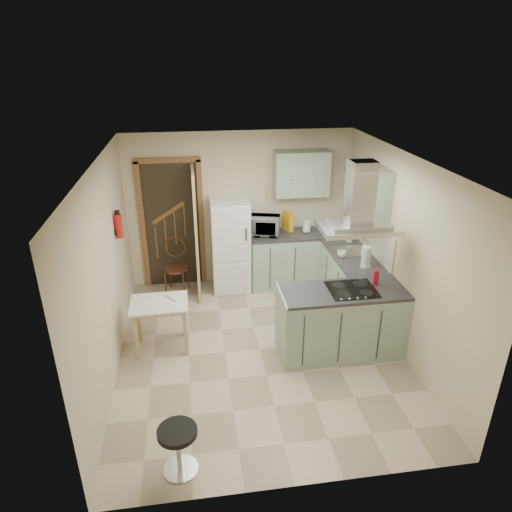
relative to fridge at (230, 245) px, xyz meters
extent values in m
plane|color=#BDAC93|center=(0.20, -1.80, -0.75)|extent=(4.20, 4.20, 0.00)
plane|color=silver|center=(0.20, -1.80, 1.75)|extent=(4.20, 4.20, 0.00)
plane|color=beige|center=(0.20, 0.30, 0.50)|extent=(3.60, 0.00, 3.60)
plane|color=beige|center=(-1.60, -1.80, 0.50)|extent=(0.00, 4.20, 4.20)
plane|color=beige|center=(2.00, -1.80, 0.50)|extent=(0.00, 4.20, 4.20)
cube|color=brown|center=(-0.90, 0.27, 0.30)|extent=(1.10, 0.12, 2.10)
cube|color=white|center=(0.00, 0.00, 0.00)|extent=(0.60, 0.60, 1.50)
cube|color=#9EB2A0|center=(0.86, 0.00, -0.30)|extent=(1.08, 0.60, 0.90)
cube|color=#9EB2A0|center=(1.70, -0.68, -0.30)|extent=(0.60, 1.95, 0.90)
cube|color=beige|center=(1.16, 0.29, 0.40)|extent=(1.68, 0.02, 0.50)
cube|color=#9EB2A0|center=(1.15, 0.12, 1.10)|extent=(0.85, 0.35, 0.70)
cube|color=#9EB2A0|center=(1.82, -0.95, 1.10)|extent=(0.35, 0.90, 0.70)
cube|color=#9EB2A0|center=(1.22, -1.98, -0.30)|extent=(1.55, 0.65, 0.90)
cube|color=black|center=(1.32, -1.98, 0.16)|extent=(0.58, 0.50, 0.01)
cube|color=silver|center=(1.32, -1.98, 0.97)|extent=(0.90, 0.55, 0.10)
cube|color=silver|center=(1.70, -0.85, 0.16)|extent=(0.45, 0.40, 0.01)
cylinder|color=#B2140F|center=(-1.54, -0.90, 0.75)|extent=(0.10, 0.10, 0.32)
cube|color=tan|center=(-1.06, -1.56, -0.41)|extent=(0.73, 0.56, 0.68)
cube|color=#50241A|center=(-0.88, -0.05, -0.34)|extent=(0.44, 0.44, 0.83)
cylinder|color=black|center=(-0.83, -3.56, -0.50)|extent=(0.41, 0.41, 0.49)
imported|color=black|center=(0.53, 0.03, 0.30)|extent=(0.60, 0.48, 0.30)
cylinder|color=white|center=(1.25, 0.01, 0.25)|extent=(0.18, 0.18, 0.20)
cube|color=gold|center=(0.97, 0.15, 0.31)|extent=(0.16, 0.23, 0.33)
imported|color=silver|center=(1.80, -0.47, 0.24)|extent=(0.08, 0.09, 0.17)
cylinder|color=silver|center=(1.72, -1.37, 0.30)|extent=(0.14, 0.14, 0.31)
imported|color=silver|center=(1.51, -1.02, 0.20)|extent=(0.17, 0.17, 0.10)
cylinder|color=#B30F22|center=(1.67, -1.87, 0.24)|extent=(0.08, 0.08, 0.19)
imported|color=#983C32|center=(-0.92, -1.49, -0.02)|extent=(0.27, 0.28, 0.10)
camera|label=1|loc=(-0.58, -6.72, 2.85)|focal=32.00mm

